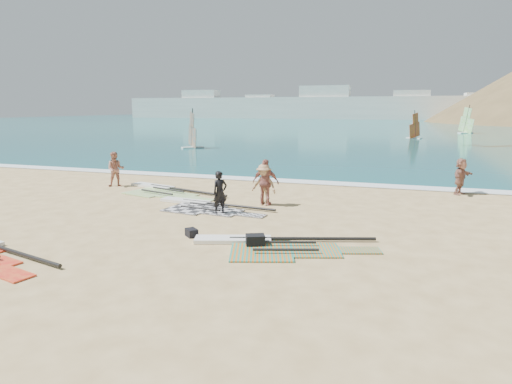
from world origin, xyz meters
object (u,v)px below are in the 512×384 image
(beachgoer_left, at_px, (116,169))
(beachgoer_right, at_px, (461,176))
(gear_bag_near, at_px, (255,241))
(gear_bag_far, at_px, (192,233))
(beachgoer_back, at_px, (266,182))
(beachgoer_mid, at_px, (264,185))
(rig_green, at_px, (163,190))
(rig_orange, at_px, (269,245))
(rig_grey, at_px, (201,206))
(person_wetsuit, at_px, (220,193))

(beachgoer_left, height_order, beachgoer_right, beachgoer_left)
(gear_bag_near, bearing_deg, gear_bag_far, 172.45)
(beachgoer_left, bearing_deg, beachgoer_back, -41.31)
(gear_bag_far, height_order, beachgoer_mid, beachgoer_mid)
(beachgoer_left, xyz_separation_m, beachgoer_right, (17.11, 3.36, -0.04))
(gear_bag_near, distance_m, beachgoer_mid, 5.62)
(rig_green, bearing_deg, gear_bag_near, -27.83)
(beachgoer_back, relative_size, beachgoer_right, 1.13)
(rig_orange, xyz_separation_m, gear_bag_near, (-0.41, -0.11, 0.13))
(rig_grey, distance_m, beachgoer_back, 2.94)
(gear_bag_far, xyz_separation_m, beachgoer_back, (0.97, 5.14, 0.86))
(gear_bag_far, height_order, beachgoer_right, beachgoer_right)
(gear_bag_far, xyz_separation_m, beachgoer_right, (9.22, 10.31, 0.75))
(rig_green, distance_m, gear_bag_far, 8.10)
(gear_bag_far, distance_m, person_wetsuit, 3.20)
(rig_orange, relative_size, person_wetsuit, 3.37)
(gear_bag_far, height_order, beachgoer_back, beachgoer_back)
(rig_green, distance_m, rig_orange, 10.07)
(rig_green, xyz_separation_m, gear_bag_near, (7.14, -6.79, 0.13))
(rig_grey, xyz_separation_m, beachgoer_back, (2.50, 1.22, 0.94))
(rig_orange, distance_m, person_wetsuit, 4.51)
(rig_grey, distance_m, person_wetsuit, 1.69)
(rig_green, distance_m, beachgoer_back, 6.05)
(beachgoer_right, bearing_deg, rig_grey, 151.36)
(gear_bag_far, distance_m, beachgoer_back, 5.30)
(beachgoer_back, bearing_deg, rig_orange, 109.44)
(rig_green, relative_size, beachgoer_right, 3.46)
(rig_orange, bearing_deg, beachgoer_mid, 91.19)
(beachgoer_back, bearing_deg, beachgoer_right, -146.44)
(beachgoer_left, xyz_separation_m, beachgoer_back, (8.86, -1.80, 0.07))
(beachgoer_back, height_order, beachgoer_right, beachgoer_back)
(gear_bag_near, distance_m, beachgoer_right, 12.70)
(gear_bag_far, xyz_separation_m, beachgoer_mid, (0.90, 5.10, 0.77))
(beachgoer_back, bearing_deg, gear_bag_far, 80.86)
(rig_green, relative_size, person_wetsuit, 3.58)
(beachgoer_right, bearing_deg, beachgoer_left, 131.78)
(rig_grey, bearing_deg, beachgoer_back, 33.36)
(rig_grey, height_order, beachgoer_back, beachgoer_back)
(gear_bag_near, height_order, gear_bag_far, gear_bag_near)
(gear_bag_far, bearing_deg, beachgoer_right, 48.17)
(beachgoer_right, bearing_deg, gear_bag_far, 168.83)
(person_wetsuit, distance_m, beachgoer_right, 11.93)
(rig_orange, height_order, gear_bag_near, gear_bag_near)
(beachgoer_left, distance_m, beachgoer_back, 9.04)
(beachgoer_right, bearing_deg, rig_green, 135.85)
(beachgoer_left, bearing_deg, rig_green, -38.37)
(rig_grey, relative_size, gear_bag_near, 9.75)
(rig_green, xyz_separation_m, beachgoer_left, (-3.04, 0.46, 0.88))
(rig_green, xyz_separation_m, person_wetsuit, (4.56, -3.38, 0.80))
(gear_bag_far, bearing_deg, beachgoer_back, 79.32)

